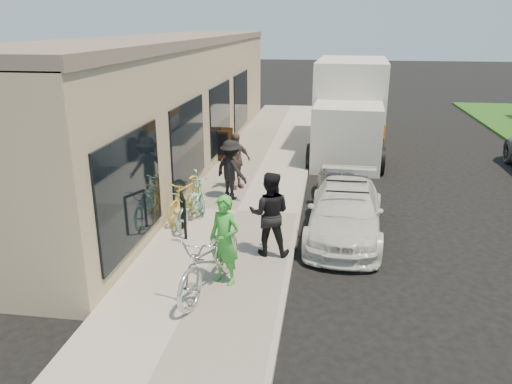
{
  "coord_description": "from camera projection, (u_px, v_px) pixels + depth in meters",
  "views": [
    {
      "loc": [
        0.2,
        -8.58,
        4.64
      ],
      "look_at": [
        -1.34,
        1.86,
        1.05
      ],
      "focal_mm": 35.0,
      "sensor_mm": 36.0,
      "label": 1
    }
  ],
  "objects": [
    {
      "name": "ground",
      "position": [
        311.0,
        278.0,
        9.56
      ],
      "size": [
        120.0,
        120.0,
        0.0
      ],
      "primitive_type": "plane",
      "color": "black",
      "rests_on": "ground"
    },
    {
      "name": "bystander_b",
      "position": [
        235.0,
        161.0,
        14.07
      ],
      "size": [
        0.97,
        0.89,
        1.6
      ],
      "primitive_type": "imported",
      "rotation": [
        0.0,
        0.0,
        0.69
      ],
      "color": "brown",
      "rests_on": "sidewalk"
    },
    {
      "name": "bike_rack",
      "position": [
        183.0,
        210.0,
        11.02
      ],
      "size": [
        0.3,
        0.61,
        0.92
      ],
      "rotation": [
        0.0,
        0.0,
        0.4
      ],
      "color": "black",
      "rests_on": "sidewalk"
    },
    {
      "name": "bystander_a",
      "position": [
        231.0,
        170.0,
        13.21
      ],
      "size": [
        1.18,
        1.07,
        1.6
      ],
      "primitive_type": "imported",
      "rotation": [
        0.0,
        0.0,
        2.54
      ],
      "color": "black",
      "rests_on": "sidewalk"
    },
    {
      "name": "cruiser_bike_c",
      "position": [
        187.0,
        199.0,
        11.94
      ],
      "size": [
        0.89,
        1.71,
        0.99
      ],
      "primitive_type": "imported",
      "rotation": [
        0.0,
        0.0,
        -0.27
      ],
      "color": "gold",
      "rests_on": "sidewalk"
    },
    {
      "name": "cruiser_bike_b",
      "position": [
        192.0,
        206.0,
        11.6
      ],
      "size": [
        0.75,
        1.75,
        0.9
      ],
      "primitive_type": "imported",
      "rotation": [
        0.0,
        0.0,
        -0.09
      ],
      "color": "#85C7BD",
      "rests_on": "sidewalk"
    },
    {
      "name": "storefront",
      "position": [
        170.0,
        100.0,
        17.08
      ],
      "size": [
        3.6,
        20.0,
        4.22
      ],
      "color": "tan",
      "rests_on": "ground"
    },
    {
      "name": "sidewalk",
      "position": [
        237.0,
        213.0,
        12.62
      ],
      "size": [
        3.0,
        34.0,
        0.15
      ],
      "primitive_type": "cube",
      "color": "#A8A397",
      "rests_on": "ground"
    },
    {
      "name": "sedan_white",
      "position": [
        345.0,
        211.0,
        11.32
      ],
      "size": [
        1.88,
        4.11,
        1.21
      ],
      "rotation": [
        0.0,
        0.0,
        -0.06
      ],
      "color": "silver",
      "rests_on": "ground"
    },
    {
      "name": "moving_truck",
      "position": [
        349.0,
        111.0,
        18.89
      ],
      "size": [
        2.88,
        6.89,
        3.33
      ],
      "rotation": [
        0.0,
        0.0,
        -0.05
      ],
      "color": "silver",
      "rests_on": "ground"
    },
    {
      "name": "man_standing",
      "position": [
        270.0,
        214.0,
        9.97
      ],
      "size": [
        0.85,
        0.67,
        1.74
      ],
      "primitive_type": "imported",
      "rotation": [
        0.0,
        0.0,
        3.15
      ],
      "color": "black",
      "rests_on": "sidewalk"
    },
    {
      "name": "curb",
      "position": [
        298.0,
        217.0,
        12.41
      ],
      "size": [
        0.12,
        34.0,
        0.13
      ],
      "primitive_type": "cube",
      "color": "#9A948D",
      "rests_on": "ground"
    },
    {
      "name": "cruiser_bike_a",
      "position": [
        198.0,
        190.0,
        12.6
      ],
      "size": [
        1.1,
        1.61,
        0.95
      ],
      "primitive_type": "imported",
      "rotation": [
        0.0,
        0.0,
        0.46
      ],
      "color": "#85C7BD",
      "rests_on": "sidewalk"
    },
    {
      "name": "sedan_silver",
      "position": [
        339.0,
        187.0,
        13.31
      ],
      "size": [
        1.29,
        2.91,
        0.97
      ],
      "primitive_type": "imported",
      "rotation": [
        0.0,
        0.0,
        0.05
      ],
      "color": "gray",
      "rests_on": "ground"
    },
    {
      "name": "woman_rider",
      "position": [
        225.0,
        240.0,
        8.86
      ],
      "size": [
        0.71,
        0.6,
        1.65
      ],
      "primitive_type": "imported",
      "rotation": [
        0.0,
        0.0,
        -0.4
      ],
      "color": "green",
      "rests_on": "sidewalk"
    },
    {
      "name": "tandem_bike",
      "position": [
        211.0,
        260.0,
        8.66
      ],
      "size": [
        1.28,
        2.37,
        1.18
      ],
      "primitive_type": "imported",
      "rotation": [
        0.0,
        0.0,
        -0.23
      ],
      "color": "silver",
      "rests_on": "sidewalk"
    },
    {
      "name": "sandwich_board",
      "position": [
        222.0,
        145.0,
        16.96
      ],
      "size": [
        0.68,
        0.68,
        1.09
      ],
      "rotation": [
        0.0,
        0.0,
        -0.02
      ],
      "color": "#321E0D",
      "rests_on": "sidewalk"
    }
  ]
}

